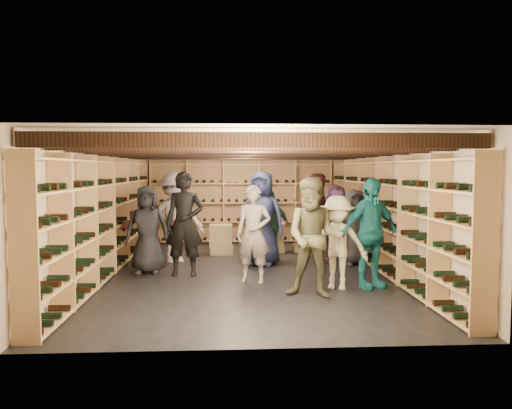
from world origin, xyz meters
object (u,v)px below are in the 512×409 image
object	(u,v)px
person_8	(320,219)
person_11	(336,222)
person_3	(337,242)
person_12	(354,227)
person_5	(149,229)
person_6	(262,218)
person_0	(147,229)
person_4	(370,233)
crate_stack_left	(221,239)
person_9	(174,218)
crate_loose	(304,248)
person_7	(253,234)
person_2	(314,237)
crate_stack_right	(273,238)
person_1	(185,224)
person_10	(269,225)

from	to	relation	value
person_8	person_11	size ratio (longest dim) A/B	1.14
person_3	person_12	xyz separation A→B (m)	(0.78, 2.03, 0.01)
person_5	person_6	distance (m)	2.24
person_0	person_12	bearing A→B (deg)	6.85
person_4	person_5	bearing A→B (deg)	133.16
person_0	crate_stack_left	bearing A→B (deg)	53.79
person_0	person_9	distance (m)	1.13
person_9	crate_stack_left	bearing A→B (deg)	31.02
person_4	person_3	bearing A→B (deg)	164.95
person_4	crate_loose	bearing A→B (deg)	78.22
person_8	person_11	bearing A→B (deg)	36.49
person_0	person_8	xyz separation A→B (m)	(3.35, 0.73, 0.10)
person_7	person_8	distance (m)	2.14
person_2	person_8	distance (m)	2.69
person_7	person_11	world-z (taller)	person_7
person_6	person_8	world-z (taller)	person_6
person_3	person_5	bearing A→B (deg)	168.64
crate_stack_right	person_12	xyz separation A→B (m)	(1.49, -1.52, 0.43)
person_9	crate_loose	bearing A→B (deg)	9.07
crate_loose	person_5	distance (m)	3.77
person_1	person_6	xyz separation A→B (m)	(1.46, 0.88, 0.00)
person_12	person_1	bearing A→B (deg)	-178.12
person_9	person_12	world-z (taller)	person_9
person_2	person_7	bearing A→B (deg)	147.52
person_0	person_4	world-z (taller)	person_4
person_3	person_6	world-z (taller)	person_6
crate_loose	person_0	bearing A→B (deg)	-145.92
person_3	person_12	bearing A→B (deg)	88.52
crate_stack_left	person_5	distance (m)	2.00
person_7	person_10	distance (m)	2.16
person_7	person_12	distance (m)	2.57
person_3	person_7	xyz separation A→B (m)	(-1.33, 0.55, 0.08)
person_9	person_10	size ratio (longest dim) A/B	1.25
person_12	person_8	bearing A→B (deg)	158.00
person_5	person_10	world-z (taller)	person_5
crate_stack_right	person_5	distance (m)	3.06
person_7	person_12	xyz separation A→B (m)	(2.11, 1.48, -0.06)
crate_stack_left	crate_stack_right	world-z (taller)	same
person_8	crate_loose	bearing A→B (deg)	87.35
crate_loose	person_0	distance (m)	4.02
person_7	person_9	world-z (taller)	person_9
person_0	person_11	world-z (taller)	person_0
person_0	person_7	xyz separation A→B (m)	(1.92, -0.85, 0.01)
crate_stack_right	person_6	size ratio (longest dim) A/B	0.36
person_0	person_9	xyz separation A→B (m)	(0.39, 1.06, 0.11)
crate_stack_right	person_4	bearing A→B (deg)	-70.26
person_1	person_9	size ratio (longest dim) A/B	1.02
person_7	person_12	size ratio (longest dim) A/B	1.08
person_3	crate_stack_left	bearing A→B (deg)	139.24
crate_stack_left	person_11	distance (m)	2.62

